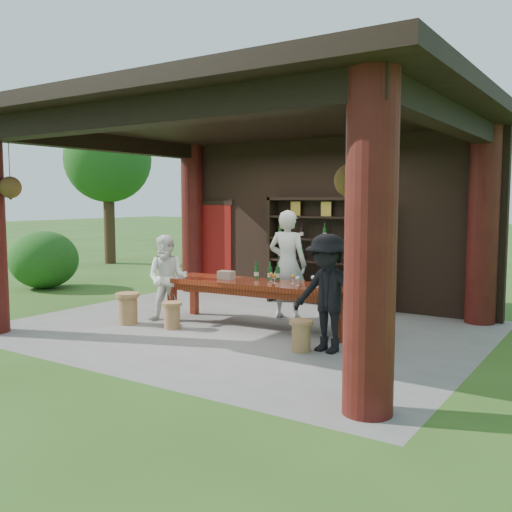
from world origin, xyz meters
The scene contains 15 objects.
ground centered at (0.00, 0.00, 0.00)m, with size 90.00×90.00×0.00m, color #2D5119.
pavilion centered at (-0.01, 0.43, 2.13)m, with size 7.50×6.00×3.60m.
wine_shelf centered at (0.25, 2.45, 1.07)m, with size 2.43×0.37×2.14m.
tasting_table centered at (0.16, 0.24, 0.63)m, with size 3.36×1.07×0.75m.
stool_near_left centered at (-0.94, -0.66, 0.23)m, with size 0.33×0.33×0.43m.
stool_near_right centered at (1.49, -0.73, 0.23)m, with size 0.33×0.33×0.43m.
stool_far_left centered at (-1.79, -0.81, 0.28)m, with size 0.40×0.40×0.53m.
host centered at (0.22, 1.07, 0.96)m, with size 0.70×0.46×1.91m, color silver.
guest_woman centered at (-1.36, -0.29, 0.75)m, with size 0.72×0.56×1.49m, color white.
guest_man centered at (1.80, -0.56, 0.82)m, with size 1.05×0.61×1.63m, color black.
table_bottles centered at (0.16, 0.52, 0.90)m, with size 0.48×0.12×0.31m.
table_glasses centered at (0.79, 0.30, 0.82)m, with size 0.99×0.27×0.15m.
napkin_basket centered at (-0.45, 0.17, 0.82)m, with size 0.26×0.18×0.14m, color #BF6672.
shrubs centered at (2.26, 0.79, 0.56)m, with size 16.00×8.05×1.36m.
trees centered at (3.17, 2.12, 3.37)m, with size 21.23×10.68×4.80m.
Camera 1 is at (5.21, -7.53, 2.09)m, focal length 40.00 mm.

